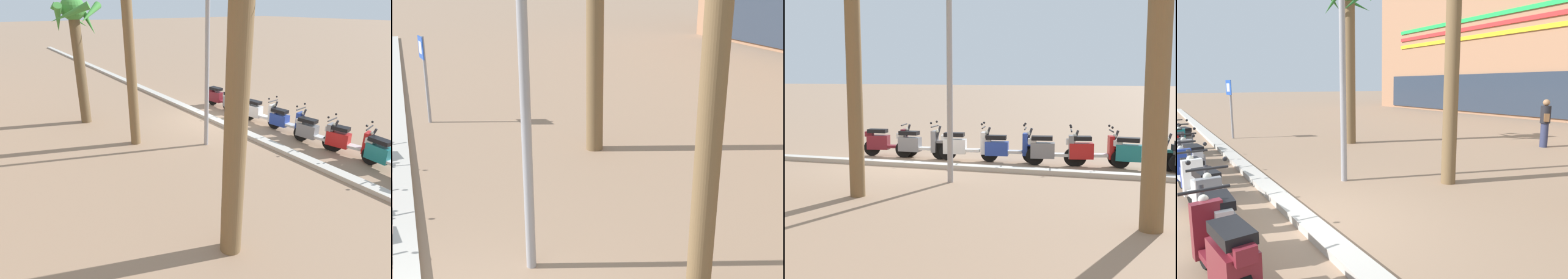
% 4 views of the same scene
% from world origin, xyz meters
% --- Properties ---
extents(ground_plane, '(200.00, 200.00, 0.00)m').
position_xyz_m(ground_plane, '(0.00, 0.00, 0.00)').
color(ground_plane, '#93755B').
extents(curb_strip, '(60.00, 0.36, 0.12)m').
position_xyz_m(curb_strip, '(0.00, 0.21, 0.06)').
color(curb_strip, '#BCB7AD').
rests_on(curb_strip, ground).
extents(scooter_teal_gap_after_mid, '(1.81, 0.56, 1.17)m').
position_xyz_m(scooter_teal_gap_after_mid, '(-6.33, -1.15, 0.46)').
color(scooter_teal_gap_after_mid, black).
rests_on(scooter_teal_gap_after_mid, ground).
extents(scooter_red_second_in_line, '(1.74, 0.70, 1.17)m').
position_xyz_m(scooter_red_second_in_line, '(-5.00, -1.24, 0.46)').
color(scooter_red_second_in_line, black).
rests_on(scooter_red_second_in_line, ground).
extents(scooter_grey_mid_front, '(1.72, 0.60, 1.17)m').
position_xyz_m(scooter_grey_mid_front, '(-3.92, -1.05, 0.46)').
color(scooter_grey_mid_front, black).
rests_on(scooter_grey_mid_front, ground).
extents(scooter_blue_mid_centre, '(1.76, 0.60, 1.17)m').
position_xyz_m(scooter_blue_mid_centre, '(-2.54, -1.20, 0.44)').
color(scooter_blue_mid_centre, black).
rests_on(scooter_blue_mid_centre, ground).
extents(scooter_white_tail_end, '(1.80, 0.61, 1.17)m').
position_xyz_m(scooter_white_tail_end, '(-1.25, -1.12, 0.46)').
color(scooter_white_tail_end, black).
rests_on(scooter_white_tail_end, ground).
extents(scooter_grey_last_in_row, '(1.75, 0.56, 1.17)m').
position_xyz_m(scooter_grey_last_in_row, '(0.27, -1.12, 0.46)').
color(scooter_grey_last_in_row, black).
rests_on(scooter_grey_last_in_row, ground).
extents(scooter_maroon_mid_rear, '(1.78, 0.60, 1.04)m').
position_xyz_m(scooter_maroon_mid_rear, '(1.39, -1.21, 0.46)').
color(scooter_maroon_mid_rear, black).
rests_on(scooter_maroon_mid_rear, ground).
extents(palm_tree_near_sign, '(2.22, 2.24, 6.00)m').
position_xyz_m(palm_tree_near_sign, '(-6.49, 4.59, 4.35)').
color(palm_tree_near_sign, brown).
rests_on(palm_tree_near_sign, ground).
extents(palm_tree_far_corner, '(1.83, 2.03, 4.69)m').
position_xyz_m(palm_tree_far_corner, '(2.67, 4.52, 3.43)').
color(palm_tree_far_corner, brown).
rests_on(palm_tree_far_corner, ground).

